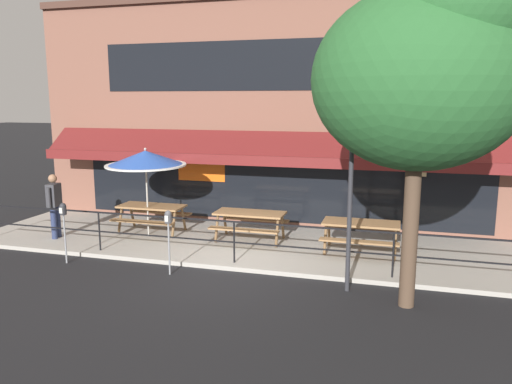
% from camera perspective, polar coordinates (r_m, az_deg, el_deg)
% --- Properties ---
extents(ground_plane, '(120.00, 120.00, 0.00)m').
position_cam_1_polar(ground_plane, '(11.16, -2.98, -9.01)').
color(ground_plane, black).
extents(patio_deck, '(15.00, 4.00, 0.10)m').
position_cam_1_polar(patio_deck, '(12.96, -0.12, -5.97)').
color(patio_deck, '#ADA89E').
rests_on(patio_deck, ground).
extents(restaurant_building, '(15.00, 1.60, 6.70)m').
position_cam_1_polar(restaurant_building, '(14.58, 2.31, 8.95)').
color(restaurant_building, brown).
rests_on(restaurant_building, ground).
extents(patio_railing, '(13.84, 0.04, 0.97)m').
position_cam_1_polar(patio_railing, '(11.19, -2.52, -4.66)').
color(patio_railing, black).
rests_on(patio_railing, patio_deck).
extents(picnic_table_left, '(1.80, 1.42, 0.76)m').
position_cam_1_polar(picnic_table_left, '(14.05, -11.83, -2.14)').
color(picnic_table_left, '#997047').
rests_on(picnic_table_left, patio_deck).
extents(picnic_table_centre, '(1.80, 1.42, 0.76)m').
position_cam_1_polar(picnic_table_centre, '(12.93, -0.70, -3.01)').
color(picnic_table_centre, '#997047').
rests_on(picnic_table_centre, patio_deck).
extents(picnic_table_right, '(1.80, 1.42, 0.76)m').
position_cam_1_polar(picnic_table_right, '(12.16, 11.91, -4.10)').
color(picnic_table_right, '#997047').
rests_on(picnic_table_right, patio_deck).
extents(patio_umbrella_left, '(2.14, 2.14, 2.38)m').
position_cam_1_polar(patio_umbrella_left, '(13.61, -12.51, 3.73)').
color(patio_umbrella_left, '#B7B2A8').
rests_on(patio_umbrella_left, patio_deck).
extents(pedestrian_walking, '(0.30, 0.61, 1.71)m').
position_cam_1_polar(pedestrian_walking, '(14.18, -22.05, -1.13)').
color(pedestrian_walking, navy).
rests_on(pedestrian_walking, patio_deck).
extents(parking_meter_near, '(0.15, 0.16, 1.42)m').
position_cam_1_polar(parking_meter_near, '(12.18, -21.16, -2.43)').
color(parking_meter_near, gray).
rests_on(parking_meter_near, ground).
extents(parking_meter_far, '(0.15, 0.16, 1.42)m').
position_cam_1_polar(parking_meter_far, '(10.77, -10.00, -3.51)').
color(parking_meter_far, gray).
rests_on(parking_meter_far, ground).
extents(street_sign_pole, '(0.28, 0.09, 4.38)m').
position_cam_1_polar(street_sign_pole, '(9.65, 10.78, 1.49)').
color(street_sign_pole, '#2D2D33').
rests_on(street_sign_pole, ground).
extents(street_tree_curbside, '(3.65, 3.29, 6.16)m').
position_cam_1_polar(street_tree_curbside, '(9.01, 18.90, 13.34)').
color(street_tree_curbside, brown).
rests_on(street_tree_curbside, ground).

